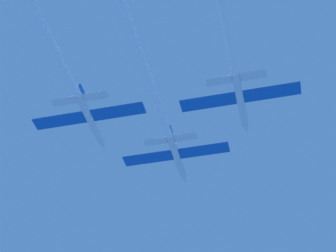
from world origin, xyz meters
TOP-DOWN VIEW (x-y plane):
  - jet_lead at (-0.48, -8.31)m, footprint 15.77×36.80m
  - jet_left_wing at (-10.41, -20.20)m, footprint 15.77×40.03m
  - jet_right_wing at (10.28, -20.27)m, footprint 15.77×41.07m

SIDE VIEW (x-z plane):
  - jet_right_wing at x=10.28m, z-range -1.72..0.89m
  - jet_lead at x=-0.48m, z-range -1.48..1.13m
  - jet_left_wing at x=-10.41m, z-range -1.21..1.41m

